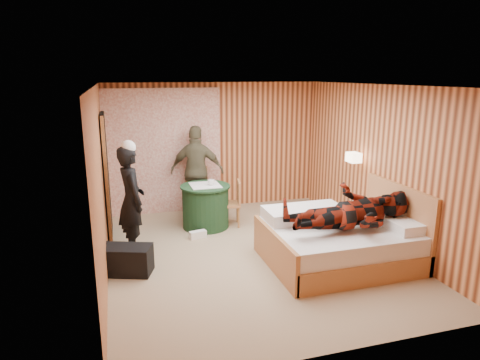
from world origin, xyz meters
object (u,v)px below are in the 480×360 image
object	(u,v)px
bed	(339,241)
man_at_table	(197,171)
nightstand	(358,222)
man_on_bed	(352,201)
round_table	(206,206)
chair_far	(198,188)
duffel_bag	(126,260)
wall_lamp	(354,157)
chair_near	(234,200)
woman_standing	(131,200)

from	to	relation	value
bed	man_at_table	distance (m)	3.15
man_at_table	nightstand	bearing A→B (deg)	160.08
bed	man_on_bed	bearing A→B (deg)	-83.49
bed	round_table	world-z (taller)	bed
nightstand	chair_far	distance (m)	3.01
duffel_bag	man_on_bed	distance (m)	3.18
nightstand	chair_far	world-z (taller)	chair_far
bed	chair_far	distance (m)	3.08
chair_far	wall_lamp	bearing A→B (deg)	-34.60
wall_lamp	bed	distance (m)	1.65
duffel_bag	chair_near	bearing A→B (deg)	56.23
chair_near	man_at_table	xyz separation A→B (m)	(-0.50, 0.79, 0.39)
nightstand	chair_far	size ratio (longest dim) A/B	0.60
man_at_table	man_on_bed	size ratio (longest dim) A/B	0.97
nightstand	duffel_bag	distance (m)	3.74
chair_far	woman_standing	xyz separation A→B (m)	(-1.28, -1.46, 0.28)
duffel_bag	man_at_table	size ratio (longest dim) A/B	0.40
duffel_bag	man_on_bed	world-z (taller)	man_on_bed
duffel_bag	woman_standing	xyz separation A→B (m)	(0.14, 0.72, 0.63)
man_at_table	man_on_bed	xyz separation A→B (m)	(1.58, -2.92, 0.11)
round_table	man_on_bed	distance (m)	2.76
round_table	chair_near	world-z (taller)	chair_near
chair_near	woman_standing	bearing A→B (deg)	-56.31
chair_far	duffel_bag	xyz separation A→B (m)	(-1.42, -2.18, -0.35)
round_table	duffel_bag	xyz separation A→B (m)	(-1.42, -1.49, -0.20)
round_table	woman_standing	distance (m)	1.55
chair_near	duffel_bag	bearing A→B (deg)	-41.35
nightstand	duffel_bag	xyz separation A→B (m)	(-3.73, -0.26, -0.09)
woman_standing	duffel_bag	bearing A→B (deg)	156.52
round_table	woman_standing	bearing A→B (deg)	-149.16
nightstand	duffel_bag	world-z (taller)	nightstand
nightstand	man_on_bed	world-z (taller)	man_on_bed
chair_far	man_on_bed	xyz separation A→B (m)	(1.58, -2.88, 0.44)
nightstand	man_at_table	size ratio (longest dim) A/B	0.32
bed	man_on_bed	distance (m)	0.70
chair_far	man_on_bed	world-z (taller)	man_on_bed
chair_near	woman_standing	distance (m)	1.95
man_on_bed	wall_lamp	bearing A→B (deg)	59.02
nightstand	man_at_table	distance (m)	3.08
man_at_table	man_on_bed	distance (m)	3.32
round_table	chair_far	distance (m)	0.71
chair_near	woman_standing	world-z (taller)	woman_standing
bed	man_at_table	size ratio (longest dim) A/B	1.17
duffel_bag	nightstand	bearing A→B (deg)	23.57
duffel_bag	woman_standing	distance (m)	0.97
bed	woman_standing	xyz separation A→B (m)	(-2.83, 1.19, 0.51)
nightstand	woman_standing	size ratio (longest dim) A/B	0.34
man_at_table	man_on_bed	world-z (taller)	man_on_bed
duffel_bag	man_at_table	distance (m)	2.72
bed	chair_near	bearing A→B (deg)	118.93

